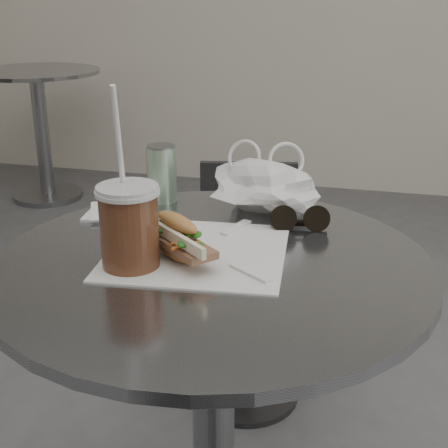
% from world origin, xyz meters
% --- Properties ---
extents(cafe_table, '(0.76, 0.76, 0.74)m').
position_xyz_m(cafe_table, '(0.00, 0.20, 0.47)').
color(cafe_table, slate).
rests_on(cafe_table, ground).
extents(bg_table, '(0.70, 0.70, 0.74)m').
position_xyz_m(bg_table, '(-1.60, 2.40, 0.47)').
color(bg_table, slate).
rests_on(bg_table, ground).
extents(chair_far, '(0.36, 0.39, 0.69)m').
position_xyz_m(chair_far, '(-0.08, 0.87, 0.31)').
color(chair_far, '#303033').
rests_on(chair_far, ground).
extents(sandwich_paper, '(0.33, 0.32, 0.00)m').
position_xyz_m(sandwich_paper, '(-0.03, 0.22, 0.74)').
color(sandwich_paper, white).
rests_on(sandwich_paper, cafe_table).
extents(banh_mi, '(0.22, 0.21, 0.08)m').
position_xyz_m(banh_mi, '(-0.06, 0.19, 0.78)').
color(banh_mi, tan).
rests_on(banh_mi, sandwich_paper).
extents(iced_coffee, '(0.10, 0.10, 0.30)m').
position_xyz_m(iced_coffee, '(-0.12, 0.14, 0.81)').
color(iced_coffee, brown).
rests_on(iced_coffee, cafe_table).
extents(sunglasses, '(0.12, 0.05, 0.05)m').
position_xyz_m(sunglasses, '(0.13, 0.37, 0.76)').
color(sunglasses, black).
rests_on(sunglasses, cafe_table).
extents(plastic_bag, '(0.22, 0.18, 0.11)m').
position_xyz_m(plastic_bag, '(0.04, 0.45, 0.79)').
color(plastic_bag, silver).
rests_on(plastic_bag, cafe_table).
extents(napkin_stack, '(0.15, 0.15, 0.01)m').
position_xyz_m(napkin_stack, '(-0.25, 0.38, 0.74)').
color(napkin_stack, white).
rests_on(napkin_stack, cafe_table).
extents(drink_can, '(0.06, 0.06, 0.12)m').
position_xyz_m(drink_can, '(-0.19, 0.48, 0.80)').
color(drink_can, '#54915D').
rests_on(drink_can, cafe_table).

